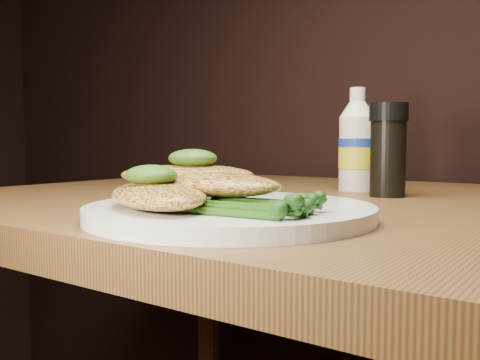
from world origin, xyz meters
The scene contains 9 objects.
plate centered at (-0.04, 0.80, 0.76)m, with size 0.29×0.29×0.02m, color white.
chicken_front centered at (-0.07, 0.74, 0.78)m, with size 0.15×0.08×0.02m, color gold.
chicken_mid centered at (-0.05, 0.79, 0.79)m, with size 0.16×0.08×0.02m, color gold.
chicken_back centered at (-0.09, 0.80, 0.79)m, with size 0.14×0.07×0.02m, color gold.
pesto_front centered at (-0.08, 0.74, 0.80)m, with size 0.05×0.05×0.02m, color black.
pesto_back centered at (-0.09, 0.81, 0.81)m, with size 0.05×0.05×0.02m, color black.
broccolini_bundle centered at (0.01, 0.76, 0.78)m, with size 0.13×0.10×0.02m, color #1E4A10, non-canonical shape.
mayo_bottle centered at (-0.06, 1.18, 0.83)m, with size 0.06×0.06×0.17m, color #F3E7CE, non-canonical shape.
pepper_grinder centered at (0.01, 1.12, 0.82)m, with size 0.05×0.05×0.13m, color black, non-canonical shape.
Camera 1 is at (0.28, 0.38, 0.83)m, focal length 39.25 mm.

